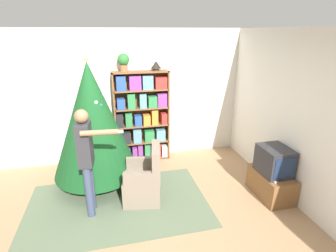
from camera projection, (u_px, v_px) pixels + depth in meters
The scene contains 14 objects.
ground_plane at pixel (143, 219), 3.75m from camera, with size 14.00×14.00×0.00m, color #9E7A56.
wall_back at pixel (126, 97), 5.23m from camera, with size 8.00×0.10×2.60m.
wall_right at pixel (303, 121), 3.83m from camera, with size 0.10×8.00×2.60m.
area_rug at pixel (118, 205), 4.07m from camera, with size 2.74×1.69×0.01m.
bookshelf at pixel (142, 118), 5.24m from camera, with size 1.09×0.26×1.83m.
tv_stand at pixel (271, 184), 4.24m from camera, with size 0.44×0.76×0.42m.
television at pixel (275, 161), 4.09m from camera, with size 0.42×0.52×0.44m.
game_remote at pixel (274, 181), 3.93m from camera, with size 0.04×0.12×0.02m.
christmas_tree at pixel (93, 120), 4.29m from camera, with size 1.42×1.42×2.18m.
armchair at pixel (144, 181), 4.11m from camera, with size 0.66×0.65×0.92m.
standing_person at pixel (87, 155), 3.60m from camera, with size 0.62×0.51×1.59m.
potted_plant at pixel (123, 61), 4.80m from camera, with size 0.22×0.22×0.33m.
table_lamp at pixel (156, 65), 4.96m from camera, with size 0.20×0.20×0.18m.
book_pile_near_tree at pixel (130, 189), 4.42m from camera, with size 0.21×0.18×0.06m.
Camera 1 is at (-0.35, -3.07, 2.54)m, focal length 28.00 mm.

